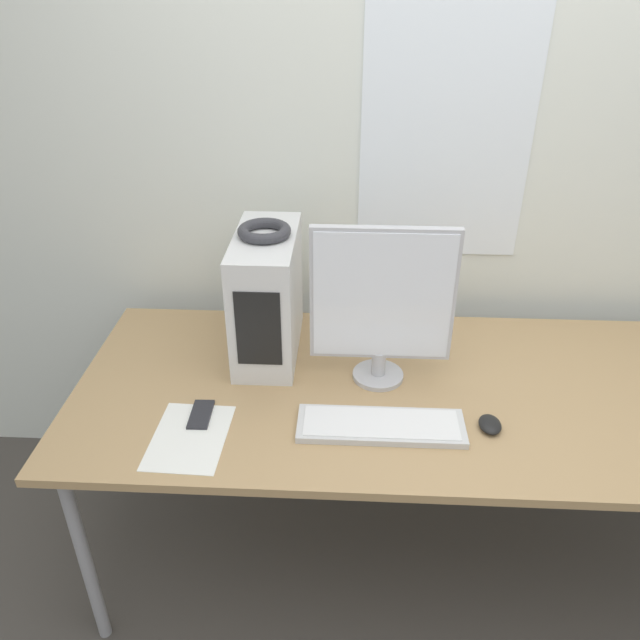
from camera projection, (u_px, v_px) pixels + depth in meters
The scene contains 9 objects.
wall_back at pixel (443, 158), 2.21m from camera, with size 8.00×0.07×2.70m.
desk at pixel (445, 399), 2.01m from camera, with size 2.38×0.93×0.78m.
pc_tower at pixel (267, 295), 2.08m from camera, with size 0.20×0.44×0.42m.
headphones at pixel (264, 231), 1.97m from camera, with size 0.17×0.17×0.03m.
monitor_main at pixel (382, 303), 1.90m from camera, with size 0.44×0.17×0.52m.
keyboard at pixel (381, 426), 1.82m from camera, with size 0.49×0.16×0.02m.
mouse at pixel (490, 424), 1.82m from camera, with size 0.07×0.09×0.03m.
cell_phone at pixel (201, 415), 1.87m from camera, with size 0.06×0.13×0.01m.
paper_sheet_left at pixel (190, 437), 1.79m from camera, with size 0.22×0.30×0.00m.
Camera 1 is at (-0.32, -1.16, 1.97)m, focal length 35.00 mm.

